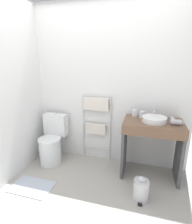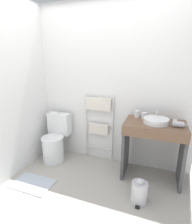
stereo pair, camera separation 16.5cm
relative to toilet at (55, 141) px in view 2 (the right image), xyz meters
The scene contains 13 objects.
ground_plane 1.36m from the toilet, 49.68° to the right, with size 12.00×12.00×0.00m, color #A8A399.
wall_back 1.31m from the toilet, 23.05° to the left, with size 2.58×0.12×2.53m, color white.
wall_side 1.06m from the toilet, 137.01° to the right, with size 0.12×1.96×2.53m, color white.
toilet is the anchor object (origin of this frame).
towel_radiator 0.85m from the toilet, 19.83° to the left, with size 0.49×0.06×1.12m.
vanity_counter 1.60m from the toilet, ahead, with size 0.80×0.52×0.85m.
sink_basin 1.68m from the toilet, ahead, with size 0.33×0.33×0.07m.
faucet 1.71m from the toilet, ahead, with size 0.02×0.10×0.12m.
cup_near_wall 1.45m from the toilet, ahead, with size 0.08×0.08×0.10m.
cup_near_edge 1.54m from the toilet, ahead, with size 0.07×0.07×0.09m.
hair_dryer 1.94m from the toilet, ahead, with size 0.18×0.18×0.08m.
trash_bin 1.58m from the toilet, 18.55° to the right, with size 0.19×0.23×0.32m.
bath_mat 0.77m from the toilet, 84.88° to the right, with size 0.56×0.36×0.01m, color #B2BCCC.
Camera 2 is at (0.75, -1.31, 1.64)m, focal length 28.00 mm.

